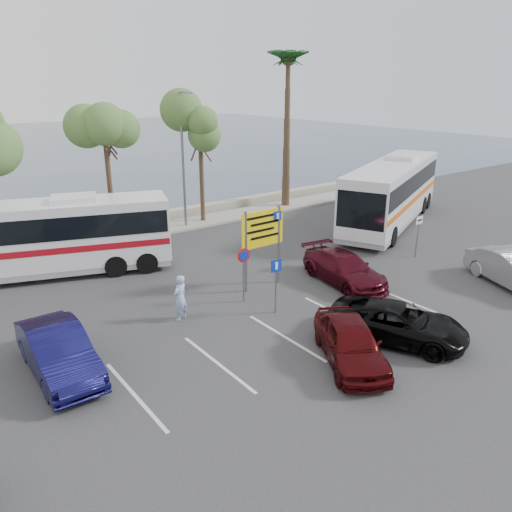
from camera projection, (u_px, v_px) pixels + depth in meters
ground at (292, 318)px, 19.37m from camera, size 120.00×120.00×0.00m
kerb_strip at (139, 233)px, 29.87m from camera, size 44.00×2.40×0.15m
seawall at (125, 222)px, 31.30m from camera, size 48.00×0.80×0.60m
tree_mid at (103, 121)px, 26.83m from camera, size 3.20×3.20×8.00m
tree_right at (200, 125)px, 30.40m from camera, size 3.20×3.20×7.40m
palm_tree at (288, 62)px, 33.15m from camera, size 4.80×4.80×11.20m
street_lamp_right at (183, 154)px, 29.71m from camera, size 0.45×1.15×8.01m
direction_sign at (263, 235)px, 21.53m from camera, size 2.20×0.12×3.60m
sign_no_stop at (244, 266)px, 20.30m from camera, size 0.60×0.08×2.35m
sign_parking at (276, 278)px, 19.36m from camera, size 0.50×0.07×2.25m
sign_taxi at (418, 231)px, 25.59m from camera, size 0.50×0.07×2.20m
lane_markings at (287, 337)px, 17.97m from camera, size 12.02×4.20×0.01m
coach_bus_left at (37, 241)px, 23.00m from camera, size 12.11×6.33×3.72m
coach_bus_right at (392, 194)px, 31.54m from camera, size 13.26×8.04×4.14m
car_blue at (58, 352)px, 15.50m from camera, size 1.69×4.66×1.53m
car_maroon at (344, 269)px, 22.54m from camera, size 2.70×5.02×1.38m
car_red at (350, 342)px, 16.17m from camera, size 3.59×4.51×1.44m
suv_black at (397, 323)px, 17.55m from camera, size 4.16×5.29×1.34m
pedestrian_near at (180, 298)px, 18.99m from camera, size 0.78×0.65×1.81m
pedestrian_far at (382, 224)px, 28.89m from camera, size 1.05×1.07×1.74m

